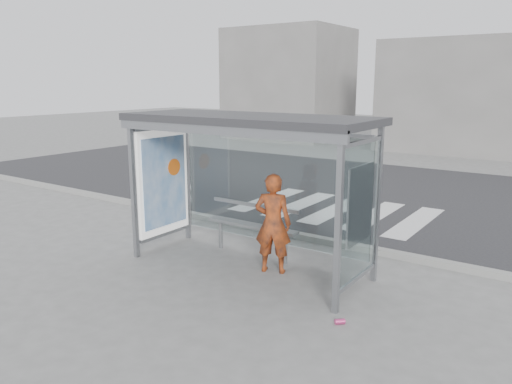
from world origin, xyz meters
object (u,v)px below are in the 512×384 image
bench (252,225)px  soda_can (340,322)px  bus_shelter (231,152)px  person (273,223)px

bench → soda_can: (2.51, -1.56, -0.53)m
bus_shelter → person: bearing=3.4°
person → bench: (-0.76, 0.47, -0.27)m
person → bus_shelter: bearing=-16.6°
person → bench: 0.93m
person → soda_can: 2.22m
bus_shelter → bench: bearing=83.8°
person → bench: person is taller
bus_shelter → soda_can: size_ratio=31.19×
bus_shelter → bench: size_ratio=2.27×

